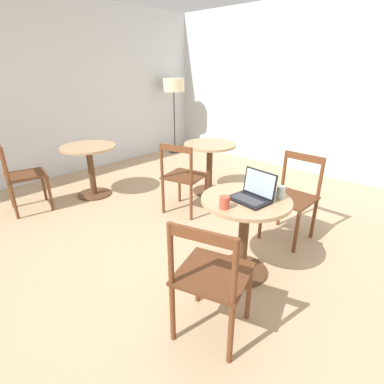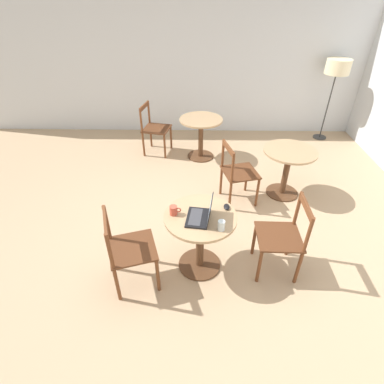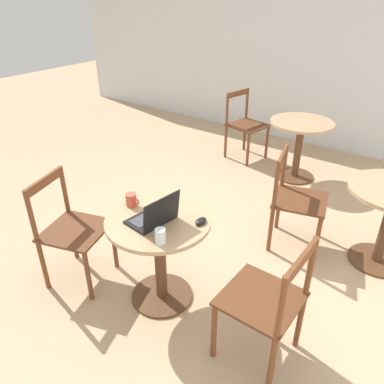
% 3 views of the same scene
% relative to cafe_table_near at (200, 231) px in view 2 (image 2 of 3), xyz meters
% --- Properties ---
extents(ground_plane, '(16.00, 16.00, 0.00)m').
position_rel_cafe_table_near_xyz_m(ground_plane, '(-0.12, 0.49, -0.51)').
color(ground_plane, tan).
extents(wall_back, '(9.40, 0.06, 2.70)m').
position_rel_cafe_table_near_xyz_m(wall_back, '(-0.12, 3.72, 0.84)').
color(wall_back, silver).
rests_on(wall_back, ground_plane).
extents(cafe_table_near, '(0.73, 0.73, 0.71)m').
position_rel_cafe_table_near_xyz_m(cafe_table_near, '(0.00, 0.00, 0.00)').
color(cafe_table_near, '#51331E').
rests_on(cafe_table_near, ground_plane).
extents(cafe_table_mid, '(0.73, 0.73, 0.71)m').
position_rel_cafe_table_near_xyz_m(cafe_table_mid, '(1.23, 1.41, 0.00)').
color(cafe_table_mid, '#51331E').
rests_on(cafe_table_mid, ground_plane).
extents(cafe_table_far, '(0.73, 0.73, 0.71)m').
position_rel_cafe_table_near_xyz_m(cafe_table_far, '(0.02, 2.53, 0.00)').
color(cafe_table_far, '#51331E').
rests_on(cafe_table_far, ground_plane).
extents(chair_near_right, '(0.45, 0.45, 0.88)m').
position_rel_cafe_table_near_xyz_m(chair_near_right, '(0.85, -0.02, -0.06)').
color(chair_near_right, brown).
rests_on(chair_near_right, ground_plane).
extents(chair_near_left, '(0.56, 0.56, 0.88)m').
position_rel_cafe_table_near_xyz_m(chair_near_left, '(-0.70, -0.22, -0.06)').
color(chair_near_left, brown).
rests_on(chair_near_left, ground_plane).
extents(chair_mid_left, '(0.54, 0.54, 0.88)m').
position_rel_cafe_table_near_xyz_m(chair_mid_left, '(0.51, 1.22, -0.06)').
color(chair_mid_left, brown).
rests_on(chair_mid_left, ground_plane).
extents(chair_far_left, '(0.52, 0.52, 0.88)m').
position_rel_cafe_table_near_xyz_m(chair_far_left, '(-0.80, 2.70, -0.06)').
color(chair_far_left, brown).
rests_on(chair_far_left, ground_plane).
extents(floor_lamp, '(0.43, 0.43, 1.49)m').
position_rel_cafe_table_near_xyz_m(floor_lamp, '(2.44, 3.37, 0.80)').
color(floor_lamp, '#333333').
rests_on(floor_lamp, ground_plane).
extents(laptop, '(0.28, 0.33, 0.23)m').
position_rel_cafe_table_near_xyz_m(laptop, '(0.01, -0.05, 0.25)').
color(laptop, black).
rests_on(laptop, cafe_table_near).
extents(mouse, '(0.06, 0.10, 0.03)m').
position_rel_cafe_table_near_xyz_m(mouse, '(0.27, 0.13, 0.22)').
color(mouse, black).
rests_on(mouse, cafe_table_near).
extents(mug, '(0.12, 0.08, 0.09)m').
position_rel_cafe_table_near_xyz_m(mug, '(-0.26, 0.02, 0.25)').
color(mug, '#C64C38').
rests_on(mug, cafe_table_near).
extents(drinking_glass, '(0.07, 0.07, 0.10)m').
position_rel_cafe_table_near_xyz_m(drinking_glass, '(0.19, -0.20, 0.25)').
color(drinking_glass, silver).
rests_on(drinking_glass, cafe_table_near).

